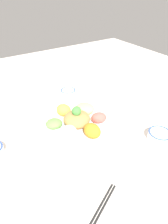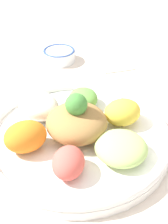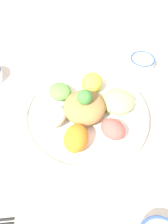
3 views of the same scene
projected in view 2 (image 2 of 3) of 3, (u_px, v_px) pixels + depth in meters
name	position (u px, v px, depth m)	size (l,w,h in m)	color
ground_plane	(73.00, 153.00, 0.63)	(2.40, 2.40, 0.00)	silver
salad_platter	(76.00, 132.00, 0.64)	(0.39, 0.39, 0.12)	white
sauce_bowl_red	(59.00, 55.00, 0.95)	(0.10, 0.10, 0.04)	white
serving_spoon_main	(134.00, 68.00, 0.92)	(0.14, 0.04, 0.01)	beige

